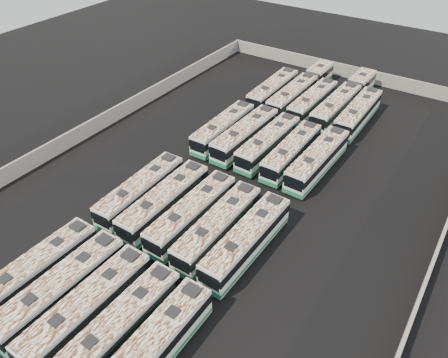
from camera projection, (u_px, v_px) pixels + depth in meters
ground at (233, 184)px, 51.14m from camera, size 140.00×140.00×0.00m
perimeter_wall at (234, 177)px, 50.48m from camera, size 45.20×73.20×2.20m
bus_front_far_left at (36, 271)px, 38.42m from camera, size 2.77×11.96×3.36m
bus_front_left at (62, 289)px, 36.73m from camera, size 2.83×12.41×3.49m
bus_front_center at (88, 308)px, 35.20m from camera, size 2.73×12.41×3.49m
bus_front_right at (119, 327)px, 33.82m from camera, size 2.71×12.09×3.40m
bus_front_far_right at (152, 349)px, 32.32m from camera, size 2.60×12.16×3.43m
bus_midfront_far_left at (141, 191)px, 47.36m from camera, size 2.85×12.11×3.40m
bus_midfront_left at (165, 202)px, 45.85m from camera, size 2.74×12.37×3.48m
bus_midfront_center at (192, 214)px, 44.37m from camera, size 2.71×12.25×3.45m
bus_midfront_right at (218, 227)px, 42.79m from camera, size 2.63×12.25×3.45m
bus_midfront_far_right at (247, 241)px, 41.29m from camera, size 2.82×12.39×3.48m
bus_midback_far_left at (223, 128)px, 58.08m from camera, size 2.60×11.92×3.35m
bus_midback_left at (245, 135)px, 56.65m from camera, size 2.93×12.47×3.50m
bus_midback_center at (268, 143)px, 55.14m from camera, size 2.80×12.12×3.40m
bus_midback_right at (291, 152)px, 53.55m from camera, size 2.55×11.87×3.34m
bus_midback_far_right at (317, 160)px, 52.06m from camera, size 2.93×12.46×3.49m
bus_back_far_left at (273, 90)px, 67.17m from camera, size 2.76×12.27×3.45m
bus_back_left at (302, 89)px, 67.75m from camera, size 2.64×18.82×3.41m
bus_back_center at (312, 102)px, 64.18m from camera, size 2.73×12.00×3.37m
bus_back_right at (344, 99)px, 64.85m from camera, size 3.05×19.18×3.47m
bus_back_far_right at (358, 114)px, 61.22m from camera, size 2.69×12.43×3.50m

